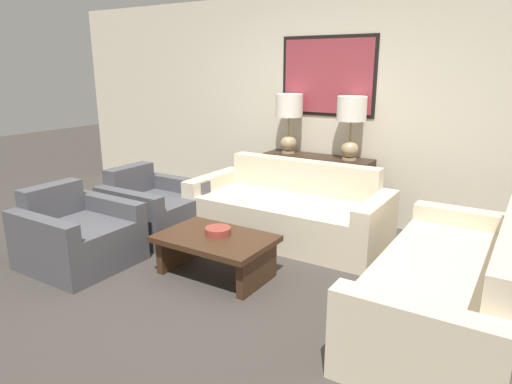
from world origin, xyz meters
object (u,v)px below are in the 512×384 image
object	(u,v)px
coffee_table	(216,247)
armchair_near_back_wall	(153,210)
table_lamp_left	(289,114)
couch_by_side	(452,287)
couch_by_back_wall	(288,213)
table_lamp_right	(351,118)
console_table	(316,188)
decorative_bowl	(218,231)
armchair_near_camera	(77,237)

from	to	relation	value
coffee_table	armchair_near_back_wall	world-z (taller)	armchair_near_back_wall
table_lamp_left	couch_by_side	distance (m)	2.92
couch_by_back_wall	table_lamp_right	bearing A→B (deg)	61.11
console_table	decorative_bowl	xyz separation A→B (m)	(-0.10, -1.85, 0.01)
coffee_table	armchair_near_back_wall	distance (m)	1.35
armchair_near_back_wall	table_lamp_left	bearing A→B (deg)	55.88
decorative_bowl	armchair_near_back_wall	xyz separation A→B (m)	(-1.25, 0.44, -0.14)
table_lamp_left	table_lamp_right	distance (m)	0.79
console_table	couch_by_back_wall	distance (m)	0.72
armchair_near_back_wall	coffee_table	bearing A→B (deg)	-21.41
console_table	table_lamp_right	world-z (taller)	table_lamp_right
couch_by_back_wall	couch_by_side	xyz separation A→B (m)	(1.83, -0.90, 0.00)
couch_by_side	coffee_table	bearing A→B (deg)	-171.48
table_lamp_right	coffee_table	bearing A→B (deg)	-104.26
table_lamp_right	coffee_table	distance (m)	2.20
armchair_near_camera	armchair_near_back_wall	bearing A→B (deg)	90.00
decorative_bowl	armchair_near_back_wall	world-z (taller)	armchair_near_back_wall
armchair_near_camera	table_lamp_right	bearing A→B (deg)	53.97
console_table	armchair_near_camera	xyz separation A→B (m)	(-1.35, -2.39, -0.13)
table_lamp_right	armchair_near_back_wall	distance (m)	2.45
table_lamp_right	console_table	bearing A→B (deg)	180.00
couch_by_back_wall	decorative_bowl	distance (m)	1.15
coffee_table	armchair_near_back_wall	size ratio (longest dim) A/B	1.10
couch_by_back_wall	armchair_near_camera	xyz separation A→B (m)	(-1.35, -1.68, -0.01)
decorative_bowl	table_lamp_right	bearing A→B (deg)	75.05
table_lamp_right	couch_by_back_wall	bearing A→B (deg)	-118.89
decorative_bowl	armchair_near_camera	xyz separation A→B (m)	(-1.25, -0.54, -0.14)
console_table	armchair_near_back_wall	xyz separation A→B (m)	(-1.35, -1.41, -0.13)
table_lamp_right	table_lamp_left	bearing A→B (deg)	180.00
table_lamp_left	coffee_table	distance (m)	2.16
couch_by_back_wall	coffee_table	xyz separation A→B (m)	(-0.09, -1.19, -0.01)
table_lamp_left	decorative_bowl	bearing A→B (deg)	-80.98
table_lamp_right	decorative_bowl	world-z (taller)	table_lamp_right
console_table	armchair_near_back_wall	bearing A→B (deg)	-133.75
table_lamp_left	armchair_near_camera	size ratio (longest dim) A/B	0.78
decorative_bowl	armchair_near_back_wall	distance (m)	1.33
table_lamp_left	table_lamp_right	world-z (taller)	same
coffee_table	decorative_bowl	size ratio (longest dim) A/B	4.31
armchair_near_camera	couch_by_back_wall	bearing A→B (deg)	51.27
table_lamp_left	armchair_near_back_wall	size ratio (longest dim) A/B	0.78
armchair_near_back_wall	armchair_near_camera	bearing A→B (deg)	-90.00
console_table	couch_by_side	distance (m)	2.44
coffee_table	armchair_near_camera	size ratio (longest dim) A/B	1.10
console_table	armchair_near_camera	bearing A→B (deg)	-119.37
coffee_table	table_lamp_right	bearing A→B (deg)	75.74
console_table	coffee_table	size ratio (longest dim) A/B	1.31
couch_by_side	armchair_near_camera	world-z (taller)	couch_by_side
armchair_near_camera	console_table	bearing A→B (deg)	60.63
table_lamp_right	couch_by_side	xyz separation A→B (m)	(1.43, -1.61, -0.98)
table_lamp_right	couch_by_back_wall	distance (m)	1.28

